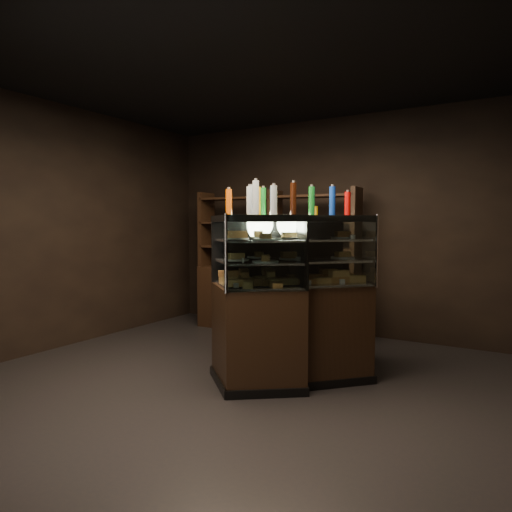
{
  "coord_description": "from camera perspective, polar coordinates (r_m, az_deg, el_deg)",
  "views": [
    {
      "loc": [
        2.46,
        -3.56,
        1.53
      ],
      "look_at": [
        0.25,
        0.13,
        1.23
      ],
      "focal_mm": 32.0,
      "sensor_mm": 36.0,
      "label": 1
    }
  ],
  "objects": [
    {
      "name": "room_shell",
      "position": [
        4.35,
        -3.76,
        9.44
      ],
      "size": [
        5.02,
        5.02,
        3.01
      ],
      "color": "black",
      "rests_on": "ground"
    },
    {
      "name": "display_case",
      "position": [
        4.64,
        2.28,
        -8.36
      ],
      "size": [
        1.91,
        1.63,
        1.62
      ],
      "rotation": [
        0.0,
        0.0,
        -0.06
      ],
      "color": "black",
      "rests_on": "ground"
    },
    {
      "name": "ground",
      "position": [
        4.59,
        -3.65,
        -15.44
      ],
      "size": [
        5.0,
        5.0,
        0.0
      ],
      "primitive_type": "plane",
      "color": "black",
      "rests_on": "ground"
    },
    {
      "name": "bottles_top",
      "position": [
        4.54,
        2.34,
        6.83
      ],
      "size": [
        1.22,
        1.03,
        0.3
      ],
      "color": "#147223",
      "rests_on": "display_case"
    },
    {
      "name": "potted_conifer",
      "position": [
        5.23,
        12.51,
        -7.77
      ],
      "size": [
        0.38,
        0.38,
        0.82
      ],
      "rotation": [
        0.0,
        0.0,
        0.25
      ],
      "color": "black",
      "rests_on": "ground"
    },
    {
      "name": "food_display",
      "position": [
        4.54,
        2.25,
        -0.48
      ],
      "size": [
        1.4,
        1.17,
        0.49
      ],
      "color": "#D48D4C",
      "rests_on": "display_case"
    },
    {
      "name": "back_shelving",
      "position": [
        6.45,
        2.37,
        -4.2
      ],
      "size": [
        2.39,
        0.55,
        2.0
      ],
      "rotation": [
        0.0,
        0.0,
        0.06
      ],
      "color": "black",
      "rests_on": "ground"
    }
  ]
}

